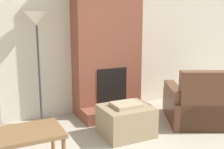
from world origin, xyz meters
name	(u,v)px	position (x,y,z in m)	size (l,w,h in m)	color
wall_back	(102,36)	(0.00, 3.19, 1.30)	(6.88, 0.06, 2.60)	beige
fireplace	(108,42)	(0.00, 2.94, 1.22)	(1.13, 0.72, 2.60)	brown
ottoman	(126,120)	(-0.18, 1.95, 0.22)	(0.68, 0.58, 0.47)	#998460
armchair	(200,106)	(1.09, 1.88, 0.27)	(1.33, 1.36, 0.88)	brown
side_table	(29,137)	(-1.56, 1.49, 0.43)	(0.67, 0.53, 0.50)	brown
floor_lamp_left	(37,24)	(-1.15, 2.89, 1.52)	(0.36, 0.36, 1.70)	#333333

